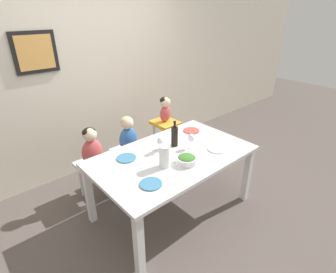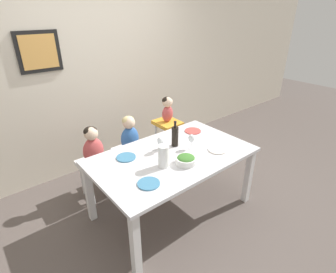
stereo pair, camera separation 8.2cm
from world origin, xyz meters
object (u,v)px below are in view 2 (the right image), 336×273
Objects in this scene: person_baby_right at (167,107)px; paper_towel_roll at (164,156)px; dinner_plate_back_left at (126,157)px; dinner_plate_front_right at (217,150)px; person_child_left at (93,145)px; wine_glass_far at (160,141)px; dinner_plate_front_left at (149,183)px; dinner_plate_back_right at (193,131)px; wine_glass_near at (191,139)px; chair_far_center at (131,155)px; person_child_center at (129,133)px; wine_bottle at (175,136)px; salad_bowl_large at (186,160)px; chair_right_highchair at (168,132)px; chair_far_left at (96,168)px.

paper_towel_roll is (-0.79, -0.91, -0.06)m from person_baby_right.
dinner_plate_front_right is (0.84, -0.49, 0.00)m from dinner_plate_back_left.
wine_glass_far is at bearing -53.95° from person_child_left.
paper_towel_roll is 0.30m from wine_glass_far.
paper_towel_roll reaches higher than dinner_plate_front_left.
dinner_plate_back_right is at bearing -25.10° from person_child_left.
wine_glass_near is 0.72m from dinner_plate_back_left.
dinner_plate_back_right is at bearing 1.37° from dinner_plate_back_left.
chair_far_center is 0.99× the size of person_child_left.
person_baby_right reaches higher than wine_glass_far.
wine_bottle is (0.19, -0.66, 0.15)m from person_child_center.
person_baby_right reaches higher than salad_bowl_large.
person_child_left is 0.96m from wine_bottle.
wine_bottle is 1.72× the size of wine_glass_far.
person_child_center is 0.67m from wine_glass_far.
wine_bottle is at bearing -11.80° from dinner_plate_back_left.
paper_towel_roll is at bearing -70.58° from person_child_left.
chair_right_highchair is 1.13m from person_child_left.
chair_far_left is 0.59m from person_child_center.
dinner_plate_front_right is (0.96, -1.03, 0.35)m from chair_far_left.
chair_right_highchair is 1.97× the size of person_baby_right.
chair_right_highchair is at bearing 45.80° from wine_glass_far.
wine_bottle is 0.44m from paper_towel_roll.
wine_glass_near reaches higher than dinner_plate_back_right.
wine_bottle is 1.47× the size of dinner_plate_back_right.
dinner_plate_front_left is at bearing -162.63° from wine_glass_near.
person_child_center is 1.58× the size of wine_bottle.
person_baby_right is (0.62, 0.00, 0.20)m from person_child_center.
person_child_center is 0.88m from wine_glass_near.
dinner_plate_back_left is (0.12, -0.54, 0.35)m from chair_far_left.
dinner_plate_front_left is (-0.46, -1.05, 0.03)m from person_child_center.
dinner_plate_front_right is (0.28, -0.38, -0.11)m from wine_bottle.
chair_far_left is 1.23m from person_baby_right.
wine_glass_far is 0.39m from dinner_plate_back_left.
person_child_center is 1.32× the size of person_baby_right.
chair_right_highchair is 1.15m from dinner_plate_back_left.
chair_far_center is 0.82m from wine_bottle.
chair_far_left is 1.57× the size of wine_bottle.
dinner_plate_front_left and dinner_plate_back_right have the same top height.
dinner_plate_back_right is at bearing 26.73° from dinner_plate_front_left.
dinner_plate_front_left is 1.19m from dinner_plate_back_right.
person_baby_right reaches higher than wine_glass_near.
person_child_left is at bearing 154.90° from dinner_plate_back_right.
person_child_left is at bearing 179.93° from chair_right_highchair.
person_baby_right reaches higher than person_child_center.
dinner_plate_front_left is at bearing -87.87° from person_child_left.
wine_bottle is (0.68, -0.65, 0.47)m from chair_far_left.
dinner_plate_front_left is (-0.48, -0.04, -0.04)m from salad_bowl_large.
wine_glass_far reaches higher than chair_right_highchair.
chair_far_center is 2.07× the size of paper_towel_roll.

